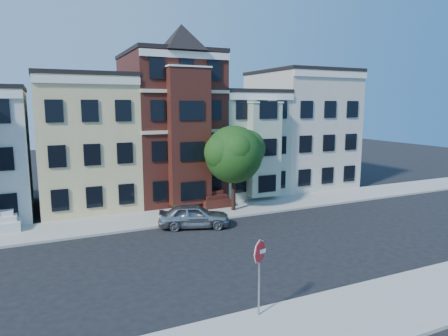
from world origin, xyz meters
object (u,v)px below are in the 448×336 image
street_tree (234,158)px  parked_car (194,216)px  stop_sign (259,273)px  newspaper_box (178,212)px

street_tree → parked_car: street_tree is taller
street_tree → stop_sign: size_ratio=2.35×
newspaper_box → stop_sign: size_ratio=0.29×
street_tree → parked_car: bearing=-149.7°
parked_car → newspaper_box: bearing=35.7°
newspaper_box → stop_sign: bearing=-106.3°
parked_car → newspaper_box: (-0.53, 1.75, -0.15)m
stop_sign → parked_car: bearing=68.9°
street_tree → newspaper_box: (-4.59, -0.63, -3.44)m
parked_car → stop_sign: bearing=-169.8°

